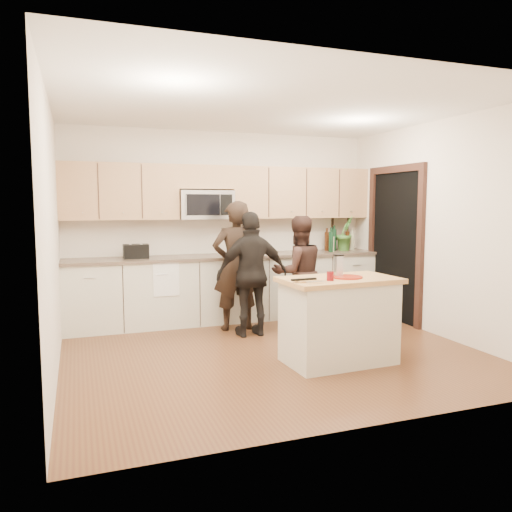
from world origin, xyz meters
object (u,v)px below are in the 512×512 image
object	(u,v)px
island	(339,320)
woman_left	(236,266)
woman_center	(298,273)
toaster	(136,251)
woman_right	(252,274)

from	to	relation	value
island	woman_left	xyz separation A→B (m)	(-0.60, 1.69, 0.40)
island	woman_center	size ratio (longest dim) A/B	0.82
island	toaster	size ratio (longest dim) A/B	3.80
toaster	woman_right	world-z (taller)	woman_right
woman_left	toaster	bearing A→B (deg)	-21.84
woman_left	woman_right	xyz separation A→B (m)	(0.10, -0.37, -0.07)
woman_right	toaster	bearing A→B (deg)	-33.75
woman_left	woman_right	world-z (taller)	woman_left
toaster	woman_left	size ratio (longest dim) A/B	0.19
woman_center	woman_right	xyz separation A→B (m)	(-0.69, -0.13, 0.03)
island	woman_left	world-z (taller)	woman_left
woman_left	woman_right	bearing A→B (deg)	107.50
woman_center	woman_right	size ratio (longest dim) A/B	0.96
woman_right	woman_center	bearing A→B (deg)	-169.02
island	toaster	bearing A→B (deg)	126.32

